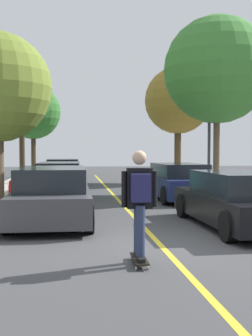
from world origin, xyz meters
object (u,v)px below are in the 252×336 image
(parked_car_left_far, at_px, (62,172))
(street_tree_right_near, at_px, (178,101))
(parked_car_left_nearest, at_px, (52,196))
(skateboard, at_px, (139,259))
(fire_hydrant, at_px, (12,191))
(street_tree_left_near, at_px, (22,98))
(streetlamp, at_px, (209,122))
(parked_car_right_near, at_px, (178,182))
(parked_car_left_near, at_px, (59,179))
(street_tree_left_far, at_px, (33,112))
(parked_car_right_nearest, at_px, (237,200))
(skateboarder, at_px, (140,198))
(street_tree_right_nearest, at_px, (217,70))

(parked_car_left_far, bearing_deg, street_tree_right_near, 1.97)
(parked_car_left_nearest, relative_size, skateboard, 5.43)
(parked_car_left_far, xyz_separation_m, skateboard, (1.56, -16.96, -0.56))
(fire_hydrant, bearing_deg, street_tree_left_near, 93.63)
(streetlamp, bearing_deg, parked_car_right_near, -134.65)
(parked_car_left_far, distance_m, streetlamp, 9.08)
(parked_car_right_near, bearing_deg, street_tree_left_near, 131.38)
(parked_car_right_near, distance_m, skateboard, 9.38)
(parked_car_left_near, distance_m, parked_car_right_near, 4.88)
(street_tree_left_near, height_order, skateboard, street_tree_left_near)
(parked_car_left_nearest, distance_m, fire_hydrant, 4.03)
(street_tree_left_far, relative_size, streetlamp, 1.22)
(street_tree_left_near, bearing_deg, skateboard, -77.53)
(parked_car_left_near, distance_m, streetlamp, 6.57)
(parked_car_left_nearest, relative_size, parked_car_right_nearest, 0.97)
(parked_car_right_nearest, relative_size, skateboarder, 2.73)
(parked_car_left_far, bearing_deg, skateboarder, -84.75)
(parked_car_left_near, height_order, street_tree_left_far, street_tree_left_far)
(parked_car_left_near, relative_size, parked_car_left_far, 1.12)
(street_tree_left_near, bearing_deg, parked_car_right_nearest, -64.01)
(parked_car_left_nearest, xyz_separation_m, skateboard, (1.56, -4.32, -0.60))
(parked_car_right_nearest, bearing_deg, streetlamp, 77.10)
(parked_car_left_nearest, height_order, streetlamp, streetlamp)
(parked_car_right_nearest, bearing_deg, street_tree_right_nearest, 74.93)
(parked_car_left_near, bearing_deg, street_tree_right_nearest, -4.56)
(fire_hydrant, xyz_separation_m, streetlamp, (7.63, 2.65, 2.52))
(parked_car_left_far, relative_size, street_tree_left_far, 0.69)
(parked_car_right_near, distance_m, streetlamp, 3.42)
(parked_car_left_nearest, distance_m, skateboarder, 4.64)
(parked_car_right_nearest, height_order, street_tree_right_near, street_tree_right_near)
(street_tree_left_far, distance_m, street_tree_right_near, 10.34)
(streetlamp, bearing_deg, street_tree_left_near, 146.00)
(street_tree_right_near, bearing_deg, parked_car_right_nearest, -98.13)
(parked_car_right_near, bearing_deg, skateboarder, -107.49)
(skateboard, bearing_deg, parked_car_left_far, 95.27)
(parked_car_left_far, relative_size, fire_hydrant, 5.93)
(parked_car_right_nearest, relative_size, street_tree_right_nearest, 0.66)
(parked_car_right_nearest, distance_m, skateboard, 4.20)
(parked_car_left_near, bearing_deg, skateboarder, -81.98)
(skateboarder, bearing_deg, street_tree_left_near, 102.45)
(street_tree_left_far, xyz_separation_m, street_tree_right_near, (8.42, -6.00, 0.21))
(parked_car_left_far, xyz_separation_m, street_tree_left_far, (-2.02, 6.23, 3.71))
(parked_car_left_near, height_order, street_tree_right_nearest, street_tree_right_nearest)
(street_tree_left_far, distance_m, fire_hydrant, 15.64)
(street_tree_right_nearest, bearing_deg, street_tree_left_far, 123.67)
(street_tree_right_near, height_order, streetlamp, street_tree_right_near)
(parked_car_left_far, height_order, street_tree_left_far, street_tree_left_far)
(parked_car_right_nearest, height_order, skateboard, parked_car_right_nearest)
(parked_car_left_near, distance_m, fire_hydrant, 3.37)
(parked_car_right_nearest, distance_m, street_tree_left_near, 15.11)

